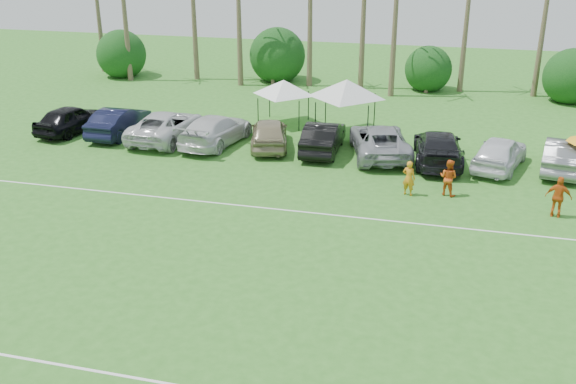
# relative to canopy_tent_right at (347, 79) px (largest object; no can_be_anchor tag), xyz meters

# --- Properties ---
(field_lines) EXTENTS (80.00, 12.10, 0.01)m
(field_lines) POSITION_rel_canopy_tent_right_xyz_m (-1.86, -18.14, -3.25)
(field_lines) COLOR white
(field_lines) RESTS_ON ground
(bush_tree_0) EXTENTS (4.00, 4.00, 4.00)m
(bush_tree_0) POSITION_rel_canopy_tent_right_xyz_m (-20.86, 12.86, -1.46)
(bush_tree_0) COLOR brown
(bush_tree_0) RESTS_ON ground
(bush_tree_1) EXTENTS (4.00, 4.00, 4.00)m
(bush_tree_1) POSITION_rel_canopy_tent_right_xyz_m (-7.86, 12.86, -1.46)
(bush_tree_1) COLOR brown
(bush_tree_1) RESTS_ON ground
(bush_tree_2) EXTENTS (4.00, 4.00, 4.00)m
(bush_tree_2) POSITION_rel_canopy_tent_right_xyz_m (4.14, 12.86, -1.46)
(bush_tree_2) COLOR brown
(bush_tree_2) RESTS_ON ground
(bush_tree_3) EXTENTS (4.00, 4.00, 4.00)m
(bush_tree_3) POSITION_rel_canopy_tent_right_xyz_m (14.14, 12.86, -1.46)
(bush_tree_3) COLOR brown
(bush_tree_3) RESTS_ON ground
(sideline_player_a) EXTENTS (0.69, 0.56, 1.65)m
(sideline_player_a) POSITION_rel_canopy_tent_right_xyz_m (4.45, -9.02, -2.43)
(sideline_player_a) COLOR orange
(sideline_player_a) RESTS_ON ground
(sideline_player_b) EXTENTS (1.02, 0.93, 1.71)m
(sideline_player_b) POSITION_rel_canopy_tent_right_xyz_m (6.20, -8.58, -2.40)
(sideline_player_b) COLOR #D24F17
(sideline_player_b) RESTS_ON ground
(sideline_player_c) EXTENTS (1.12, 0.64, 1.80)m
(sideline_player_c) POSITION_rel_canopy_tent_right_xyz_m (10.74, -9.93, -2.35)
(sideline_player_c) COLOR #D15917
(sideline_player_c) RESTS_ON ground
(canopy_tent_left) EXTENTS (4.02, 4.02, 3.26)m
(canopy_tent_left) POSITION_rel_canopy_tent_right_xyz_m (-4.11, 1.07, -0.47)
(canopy_tent_left) COLOR black
(canopy_tent_left) RESTS_ON ground
(canopy_tent_right) EXTENTS (4.69, 4.69, 3.80)m
(canopy_tent_right) POSITION_rel_canopy_tent_right_xyz_m (0.00, 0.00, 0.00)
(canopy_tent_right) COLOR black
(canopy_tent_right) RESTS_ON ground
(parked_car_0) EXTENTS (2.79, 5.23, 1.69)m
(parked_car_0) POSITION_rel_canopy_tent_right_xyz_m (-15.98, -4.01, -2.41)
(parked_car_0) COLOR black
(parked_car_0) RESTS_ON ground
(parked_car_1) EXTENTS (1.86, 5.16, 1.69)m
(parked_car_1) POSITION_rel_canopy_tent_right_xyz_m (-12.90, -3.81, -2.41)
(parked_car_1) COLOR black
(parked_car_1) RESTS_ON ground
(parked_car_2) EXTENTS (2.95, 6.15, 1.69)m
(parked_car_2) POSITION_rel_canopy_tent_right_xyz_m (-9.82, -3.94, -2.41)
(parked_car_2) COLOR silver
(parked_car_2) RESTS_ON ground
(parked_car_3) EXTENTS (3.16, 6.10, 1.69)m
(parked_car_3) POSITION_rel_canopy_tent_right_xyz_m (-6.75, -4.03, -2.41)
(parked_car_3) COLOR silver
(parked_car_3) RESTS_ON ground
(parked_car_4) EXTENTS (3.22, 5.32, 1.69)m
(parked_car_4) POSITION_rel_canopy_tent_right_xyz_m (-3.67, -3.82, -2.41)
(parked_car_4) COLOR gray
(parked_car_4) RESTS_ON ground
(parked_car_5) EXTENTS (1.94, 5.19, 1.69)m
(parked_car_5) POSITION_rel_canopy_tent_right_xyz_m (-0.59, -3.87, -2.41)
(parked_car_5) COLOR black
(parked_car_5) RESTS_ON ground
(parked_car_6) EXTENTS (4.27, 6.60, 1.69)m
(parked_car_6) POSITION_rel_canopy_tent_right_xyz_m (2.49, -3.75, -2.41)
(parked_car_6) COLOR #93959B
(parked_car_6) RESTS_ON ground
(parked_car_7) EXTENTS (2.92, 6.03, 1.69)m
(parked_car_7) POSITION_rel_canopy_tent_right_xyz_m (5.57, -4.12, -2.41)
(parked_car_7) COLOR black
(parked_car_7) RESTS_ON ground
(parked_car_8) EXTENTS (3.31, 5.33, 1.69)m
(parked_car_8) POSITION_rel_canopy_tent_right_xyz_m (8.65, -4.23, -2.41)
(parked_car_8) COLOR white
(parked_car_8) RESTS_ON ground
(parked_car_9) EXTENTS (2.65, 5.37, 1.69)m
(parked_car_9) POSITION_rel_canopy_tent_right_xyz_m (11.73, -3.80, -2.41)
(parked_car_9) COLOR slate
(parked_car_9) RESTS_ON ground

